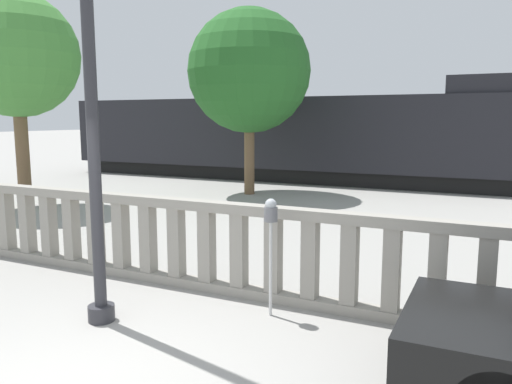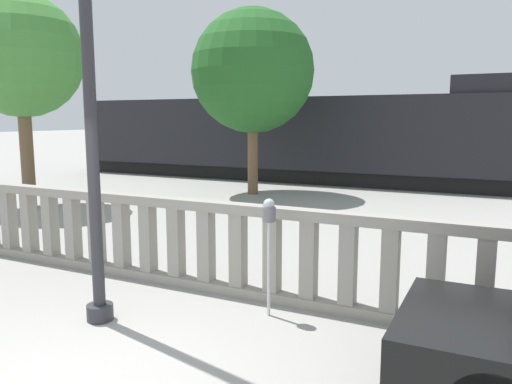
{
  "view_description": "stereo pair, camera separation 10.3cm",
  "coord_description": "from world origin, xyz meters",
  "px_view_note": "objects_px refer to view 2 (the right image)",
  "views": [
    {
      "loc": [
        3.41,
        -3.01,
        2.49
      ],
      "look_at": [
        0.05,
        4.02,
        1.34
      ],
      "focal_mm": 35.0,
      "sensor_mm": 36.0,
      "label": 1
    },
    {
      "loc": [
        3.5,
        -2.96,
        2.49
      ],
      "look_at": [
        0.05,
        4.02,
        1.34
      ],
      "focal_mm": 35.0,
      "sensor_mm": 36.0,
      "label": 2
    }
  ],
  "objects_px": {
    "parking_meter": "(269,222)",
    "train_near": "(285,137)",
    "lamppost": "(87,45)",
    "tree_right": "(253,72)",
    "tree_left": "(20,56)"
  },
  "relations": [
    {
      "from": "parking_meter",
      "to": "tree_left",
      "type": "distance_m",
      "value": 10.75
    },
    {
      "from": "parking_meter",
      "to": "tree_right",
      "type": "xyz_separation_m",
      "value": [
        -4.83,
        9.15,
        2.76
      ]
    },
    {
      "from": "parking_meter",
      "to": "train_near",
      "type": "xyz_separation_m",
      "value": [
        -5.44,
        13.3,
        0.53
      ]
    },
    {
      "from": "tree_left",
      "to": "lamppost",
      "type": "bearing_deg",
      "value": -34.61
    },
    {
      "from": "lamppost",
      "to": "tree_right",
      "type": "relative_size",
      "value": 1.08
    },
    {
      "from": "lamppost",
      "to": "tree_right",
      "type": "xyz_separation_m",
      "value": [
        -3.01,
        10.22,
        0.65
      ]
    },
    {
      "from": "lamppost",
      "to": "parking_meter",
      "type": "relative_size",
      "value": 4.27
    },
    {
      "from": "tree_left",
      "to": "parking_meter",
      "type": "bearing_deg",
      "value": -23.96
    },
    {
      "from": "lamppost",
      "to": "train_near",
      "type": "bearing_deg",
      "value": 104.13
    },
    {
      "from": "lamppost",
      "to": "tree_left",
      "type": "height_order",
      "value": "lamppost"
    },
    {
      "from": "lamppost",
      "to": "tree_left",
      "type": "bearing_deg",
      "value": 145.39
    },
    {
      "from": "parking_meter",
      "to": "tree_left",
      "type": "bearing_deg",
      "value": 156.04
    },
    {
      "from": "tree_left",
      "to": "tree_right",
      "type": "height_order",
      "value": "tree_right"
    },
    {
      "from": "train_near",
      "to": "tree_left",
      "type": "bearing_deg",
      "value": -113.78
    },
    {
      "from": "tree_left",
      "to": "tree_right",
      "type": "bearing_deg",
      "value": 47.01
    }
  ]
}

